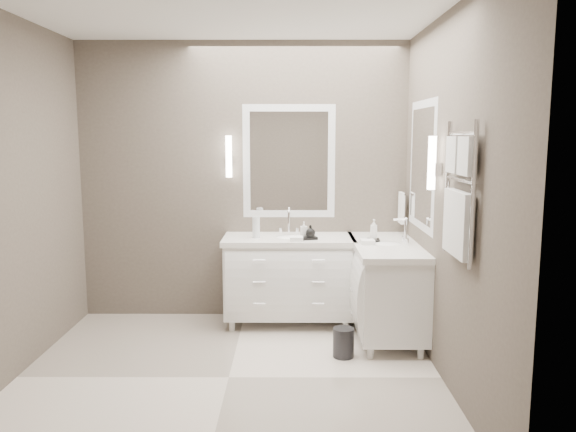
{
  "coord_description": "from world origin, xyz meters",
  "views": [
    {
      "loc": [
        0.46,
        -4.0,
        1.81
      ],
      "look_at": [
        0.44,
        0.7,
        1.13
      ],
      "focal_mm": 35.0,
      "sensor_mm": 36.0,
      "label": 1
    }
  ],
  "objects_px": {
    "towel_ladder": "(459,200)",
    "waste_bin": "(343,343)",
    "vanity_right": "(386,283)",
    "vanity_back": "(289,274)"
  },
  "relations": [
    {
      "from": "vanity_back",
      "to": "waste_bin",
      "type": "xyz_separation_m",
      "value": [
        0.45,
        -0.83,
        -0.36
      ]
    },
    {
      "from": "towel_ladder",
      "to": "waste_bin",
      "type": "height_order",
      "value": "towel_ladder"
    },
    {
      "from": "vanity_back",
      "to": "vanity_right",
      "type": "relative_size",
      "value": 1.0
    },
    {
      "from": "vanity_back",
      "to": "towel_ladder",
      "type": "bearing_deg",
      "value": -55.9
    },
    {
      "from": "vanity_right",
      "to": "vanity_back",
      "type": "bearing_deg",
      "value": 159.62
    },
    {
      "from": "vanity_right",
      "to": "waste_bin",
      "type": "bearing_deg",
      "value": -130.35
    },
    {
      "from": "vanity_right",
      "to": "towel_ladder",
      "type": "height_order",
      "value": "towel_ladder"
    },
    {
      "from": "towel_ladder",
      "to": "waste_bin",
      "type": "distance_m",
      "value": 1.64
    },
    {
      "from": "waste_bin",
      "to": "towel_ladder",
      "type": "bearing_deg",
      "value": -50.88
    },
    {
      "from": "vanity_right",
      "to": "waste_bin",
      "type": "height_order",
      "value": "vanity_right"
    }
  ]
}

